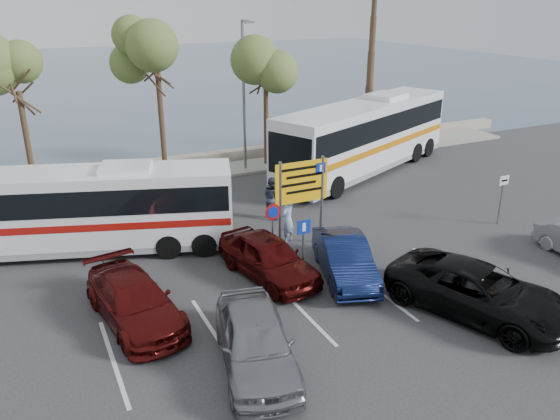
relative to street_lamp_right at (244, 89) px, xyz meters
name	(u,v)px	position (x,y,z in m)	size (l,w,h in m)	color
ground	(319,288)	(-3.00, -13.52, -4.60)	(120.00, 120.00, 0.00)	#2E2E31
kerb_strip	(193,174)	(-3.00, 0.48, -4.52)	(44.00, 2.40, 0.15)	gray
seawall	(182,161)	(-3.00, 2.48, -4.30)	(48.00, 0.80, 0.60)	#A19481
sea	(81,76)	(-3.00, 46.48, -4.59)	(140.00, 140.00, 0.00)	#435D6C
tree_left	(15,73)	(-11.00, 0.48, 1.41)	(3.20, 3.20, 7.20)	#382619
tree_mid	(156,52)	(-4.50, 0.48, 2.06)	(3.20, 3.20, 8.00)	#382619
tree_right	(266,57)	(1.50, 0.48, 1.57)	(3.20, 3.20, 7.40)	#382619
street_lamp_right	(244,89)	(0.00, 0.00, 0.00)	(0.45, 1.15, 8.01)	slate
direction_sign	(302,189)	(-2.00, -10.32, -2.17)	(2.20, 0.12, 3.60)	slate
sign_no_stop	(273,224)	(-3.60, -11.13, -3.02)	(0.60, 0.08, 2.35)	slate
sign_parking	(303,241)	(-3.20, -12.73, -3.13)	(0.50, 0.07, 2.25)	slate
sign_taxi	(502,193)	(6.80, -12.03, -3.18)	(0.50, 0.07, 2.20)	slate
lane_markings	(304,310)	(-4.14, -14.52, -4.60)	(12.02, 4.20, 0.01)	silver
coach_bus_left	(86,212)	(-9.50, -7.02, -3.01)	(11.16, 5.77, 3.43)	white
coach_bus_right	(365,138)	(5.91, -3.02, -2.68)	(13.29, 7.94, 4.14)	white
car_silver_a	(256,341)	(-6.60, -16.40, -3.81)	(1.85, 4.61, 1.57)	gray
car_blue	(345,258)	(-1.80, -13.18, -3.88)	(1.52, 4.36, 1.44)	#0D173F
car_maroon	(134,301)	(-9.00, -12.79, -3.91)	(1.94, 4.77, 1.38)	#4A0D0C
car_red	(268,257)	(-4.20, -12.02, -3.83)	(1.80, 4.49, 1.53)	#3E0908
suv_black	(478,291)	(0.60, -17.02, -3.82)	(2.58, 5.61, 1.56)	black
pedestrian_near	(288,219)	(-2.28, -9.71, -3.59)	(0.73, 0.48, 2.01)	#91A5D4
pedestrian_far	(272,198)	(-1.67, -7.02, -3.66)	(0.91, 0.71, 1.88)	#35394F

